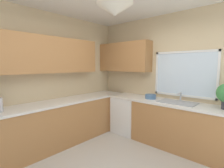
# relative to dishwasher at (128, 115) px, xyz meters

# --- Properties ---
(room_shell) EXTENTS (4.02, 4.01, 2.73)m
(room_shell) POSITION_rel_dishwasher_xyz_m (0.13, -1.06, 1.46)
(room_shell) COLOR beige
(room_shell) RESTS_ON ground_plane
(counter_run_left) EXTENTS (0.65, 3.62, 0.89)m
(counter_run_left) POSITION_rel_dishwasher_xyz_m (-0.66, -1.60, 0.02)
(counter_run_left) COLOR #AD7542
(counter_run_left) RESTS_ON ground_plane
(counter_run_back) EXTENTS (3.11, 0.65, 0.89)m
(counter_run_back) POSITION_rel_dishwasher_xyz_m (1.19, 0.03, 0.02)
(counter_run_back) COLOR #AD7542
(counter_run_back) RESTS_ON ground_plane
(dishwasher) EXTENTS (0.60, 0.60, 0.84)m
(dishwasher) POSITION_rel_dishwasher_xyz_m (0.00, 0.00, 0.00)
(dishwasher) COLOR white
(dishwasher) RESTS_ON ground_plane
(sink_assembly) EXTENTS (0.67, 0.40, 0.19)m
(sink_assembly) POSITION_rel_dishwasher_xyz_m (1.15, 0.04, 0.48)
(sink_assembly) COLOR #9EA0A5
(sink_assembly) RESTS_ON counter_run_back
(bowl) EXTENTS (0.23, 0.23, 0.09)m
(bowl) POSITION_rel_dishwasher_xyz_m (0.58, 0.03, 0.51)
(bowl) COLOR #4C7099
(bowl) RESTS_ON counter_run_back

